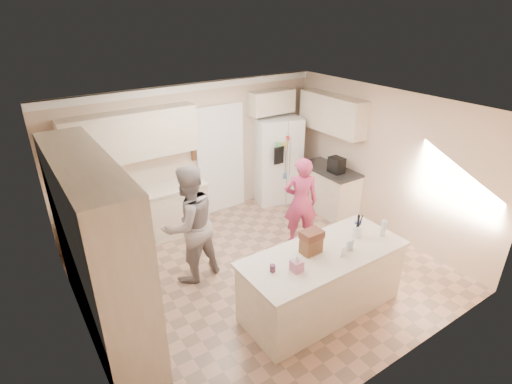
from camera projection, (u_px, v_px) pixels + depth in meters
floor at (263, 273)px, 6.32m from camera, size 5.20×4.60×0.02m
ceiling at (265, 109)px, 5.20m from camera, size 5.20×4.60×0.02m
wall_back at (193, 154)px, 7.49m from camera, size 5.20×0.02×2.60m
wall_front at (395, 284)px, 4.03m from camera, size 5.20×0.02×2.60m
wall_left at (72, 257)px, 4.44m from camera, size 0.02×4.60×2.60m
wall_right at (384, 163)px, 7.07m from camera, size 0.02×4.60×2.60m
crown_back at (190, 88)px, 6.92m from camera, size 5.20×0.08×0.12m
pantry_bank at (98, 250)px, 4.80m from camera, size 0.60×2.60×2.35m
back_base_cab at (145, 217)px, 7.05m from camera, size 2.20×0.60×0.88m
back_countertop at (142, 194)px, 6.84m from camera, size 2.24×0.63×0.04m
back_upper_cab at (132, 136)px, 6.51m from camera, size 2.20×0.35×0.80m
doorway_opening at (220, 161)px, 7.85m from camera, size 0.90×0.06×2.10m
doorway_casing at (221, 161)px, 7.83m from camera, size 1.02×0.03×2.22m
wall_frame_upper at (194, 141)px, 7.36m from camera, size 0.15×0.02×0.20m
wall_frame_lower at (195, 155)px, 7.48m from camera, size 0.15×0.02×0.20m
refrigerator at (277, 160)px, 8.33m from camera, size 1.05×0.90×1.80m
fridge_seam at (287, 165)px, 8.06m from camera, size 0.02×0.02×1.78m
fridge_dispenser at (279, 155)px, 7.84m from camera, size 0.22×0.03×0.35m
fridge_handle_l at (286, 159)px, 7.96m from camera, size 0.02×0.02×0.85m
fridge_handle_r at (290, 158)px, 8.01m from camera, size 0.02×0.02×0.85m
over_fridge_cab at (271, 102)px, 7.84m from camera, size 0.95×0.35×0.45m
right_base_cab at (328, 191)px, 8.04m from camera, size 0.60×1.20×0.88m
right_countertop at (330, 170)px, 7.83m from camera, size 0.63×1.24×0.04m
right_upper_cab at (332, 114)px, 7.60m from camera, size 0.35×1.50×0.70m
coffee_maker at (336, 165)px, 7.59m from camera, size 0.22×0.28×0.30m
island_base at (322, 282)px, 5.41m from camera, size 2.20×0.90×0.88m
island_top at (324, 254)px, 5.21m from camera, size 2.28×0.96×0.05m
utensil_crock at (357, 231)px, 5.53m from camera, size 0.13×0.13×0.15m
tissue_box at (297, 266)px, 4.81m from camera, size 0.13×0.13×0.14m
tissue_plume at (297, 258)px, 4.77m from camera, size 0.08×0.08×0.08m
dollhouse_body at (311, 245)px, 5.15m from camera, size 0.26×0.18×0.22m
dollhouse_roof at (312, 235)px, 5.08m from camera, size 0.28×0.20×0.10m
jam_jar at (273, 268)px, 4.81m from camera, size 0.07×0.07×0.09m
greeting_card_a at (344, 251)px, 5.09m from camera, size 0.12×0.06×0.16m
greeting_card_b at (350, 245)px, 5.20m from camera, size 0.12×0.05×0.16m
water_bottle at (383, 228)px, 5.51m from camera, size 0.07×0.07×0.24m
shaker_salt at (356, 225)px, 5.76m from camera, size 0.05×0.05×0.09m
shaker_pepper at (360, 223)px, 5.79m from camera, size 0.05×0.05×0.09m
teen_boy at (189, 224)px, 5.86m from camera, size 1.01×0.85×1.84m
teen_girl at (301, 202)px, 6.79m from camera, size 0.70×0.62×1.60m
fridge_magnets at (287, 165)px, 8.06m from camera, size 0.76×0.02×1.44m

